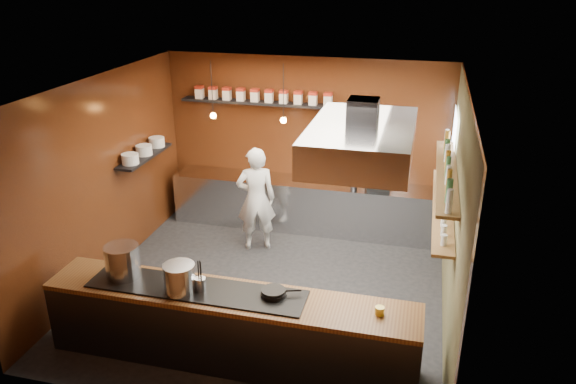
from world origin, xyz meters
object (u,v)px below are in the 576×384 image
(espresso_machine, at_px, (378,177))
(extractor_hood, at_px, (362,140))
(chef, at_px, (256,199))
(stockpot_small, at_px, (179,278))
(stockpot_large, at_px, (122,261))

(espresso_machine, bearing_deg, extractor_hood, -102.60)
(espresso_machine, xyz_separation_m, chef, (-1.87, -0.91, -0.21))
(stockpot_small, xyz_separation_m, chef, (0.00, 2.95, -0.23))
(stockpot_large, height_order, chef, chef)
(extractor_hood, height_order, stockpot_large, extractor_hood)
(extractor_hood, bearing_deg, stockpot_large, -156.57)
(espresso_machine, bearing_deg, chef, -166.30)
(extractor_hood, relative_size, stockpot_small, 5.51)
(extractor_hood, height_order, chef, extractor_hood)
(espresso_machine, height_order, chef, chef)
(stockpot_large, relative_size, chef, 0.24)
(extractor_hood, distance_m, espresso_machine, 2.92)
(stockpot_large, height_order, stockpot_small, stockpot_large)
(stockpot_small, bearing_deg, chef, 89.96)
(chef, bearing_deg, extractor_hood, 118.00)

